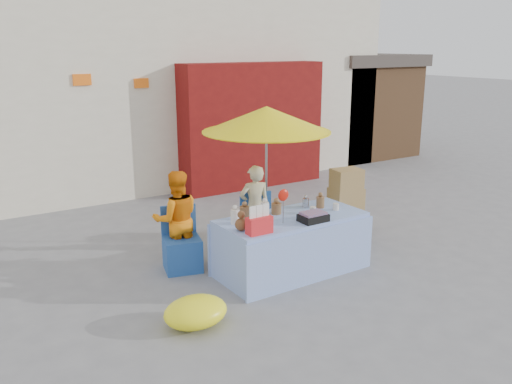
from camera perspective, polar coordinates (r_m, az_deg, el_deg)
ground at (r=7.29m, az=2.50°, el=-8.67°), size 80.00×80.00×0.00m
backdrop at (r=13.68m, az=-14.35°, el=15.44°), size 14.00×8.00×7.80m
market_table at (r=7.24m, az=3.70°, el=-5.45°), size 2.04×0.99×1.22m
chair_left at (r=7.43m, az=-7.78°, el=-6.20°), size 0.58×0.57×0.85m
chair_right at (r=7.99m, az=0.40°, el=-4.49°), size 0.58×0.57×0.85m
vendor_orange at (r=7.41m, az=-8.36°, el=-2.86°), size 0.76×0.66×1.35m
vendor_beige at (r=7.98m, az=-0.14°, el=-1.64°), size 0.53×0.41×1.27m
umbrella at (r=7.99m, az=1.11°, el=7.60°), size 1.90×1.90×2.09m
box_stack at (r=8.57m, az=9.40°, el=-1.50°), size 0.55×0.47×1.12m
tarp_bundle at (r=6.04m, az=-6.38°, el=-12.44°), size 0.88×0.80×0.32m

